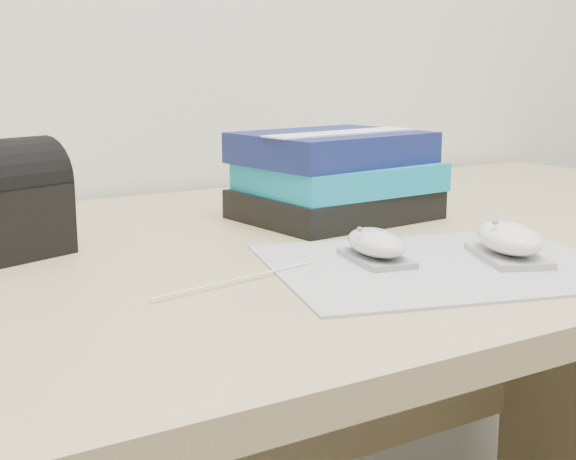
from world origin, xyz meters
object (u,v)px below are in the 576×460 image
mouse_rear (376,245)px  desk (282,398)px  mouse_front (509,241)px  book_stack (335,176)px

mouse_rear → desk: bearing=85.8°
desk → mouse_front: size_ratio=13.04×
desk → book_stack: 0.31m
desk → mouse_rear: bearing=-94.2°
mouse_rear → book_stack: size_ratio=0.39×
desk → mouse_rear: 0.33m
desk → book_stack: (0.09, 0.01, 0.29)m
mouse_front → desk: bearing=110.9°
desk → mouse_rear: (-0.02, -0.22, 0.25)m
mouse_front → book_stack: book_stack is taller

